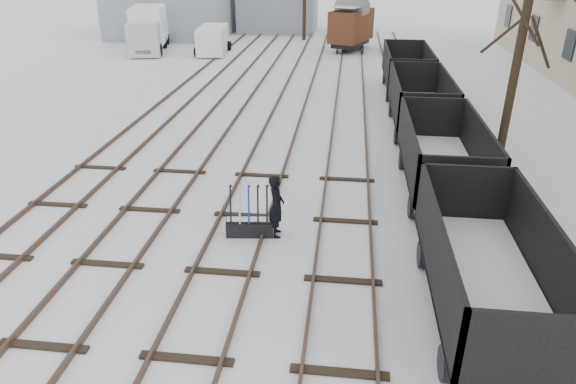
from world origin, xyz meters
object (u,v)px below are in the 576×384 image
freight_wagon_a (486,282)px  panel_van (213,40)px  lorry (148,29)px  crane (166,12)px  box_van_wagon (351,25)px  ground_frame (250,226)px  worker (276,206)px

freight_wagon_a → panel_van: freight_wagon_a is taller
lorry → crane: bearing=83.0°
lorry → panel_van: lorry is taller
box_van_wagon → ground_frame: bearing=-74.2°
worker → lorry: size_ratio=0.25×
freight_wagon_a → crane: (-19.17, 35.84, 1.22)m
worker → lorry: bearing=18.1°
ground_frame → freight_wagon_a: freight_wagon_a is taller
ground_frame → freight_wagon_a: bearing=-33.6°
ground_frame → crane: size_ratio=0.18×
crane → box_van_wagon: bearing=-24.2°
lorry → freight_wagon_a: bearing=-70.9°
freight_wagon_a → box_van_wagon: bearing=95.7°
worker → panel_van: panel_van is taller
worker → box_van_wagon: box_van_wagon is taller
ground_frame → worker: bearing=1.1°
worker → panel_van: (-8.47, 26.08, 0.11)m
ground_frame → crane: 35.66m
lorry → worker: bearing=-75.8°
ground_frame → lorry: lorry is taller
ground_frame → panel_van: size_ratio=0.32×
worker → box_van_wagon: 28.64m
ground_frame → panel_van: (-7.72, 26.18, 0.73)m
panel_van → worker: bearing=-78.6°
box_van_wagon → panel_van: box_van_wagon is taller
ground_frame → box_van_wagon: box_van_wagon is taller
ground_frame → worker: (0.75, 0.10, 0.62)m
lorry → box_van_wagon: bearing=-5.8°
box_van_wagon → lorry: box_van_wagon is taller
ground_frame → crane: (-13.51, 32.94, 1.86)m
lorry → crane: 6.26m
freight_wagon_a → panel_van: bearing=114.7°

